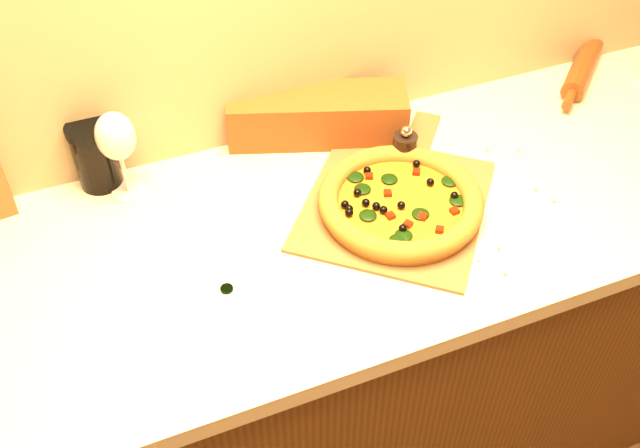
{
  "coord_description": "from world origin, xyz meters",
  "views": [
    {
      "loc": [
        -0.38,
        0.48,
        1.89
      ],
      "look_at": [
        -0.01,
        1.38,
        0.96
      ],
      "focal_mm": 40.0,
      "sensor_mm": 36.0,
      "label": 1
    }
  ],
  "objects_px": {
    "rolling_pin": "(583,65)",
    "dark_jar": "(95,155)",
    "wine_glass": "(116,139)",
    "pizza": "(400,202)",
    "pizza_peel": "(397,200)",
    "pepper_grinder": "(404,149)"
  },
  "relations": [
    {
      "from": "pizza",
      "to": "pepper_grinder",
      "type": "height_order",
      "value": "pepper_grinder"
    },
    {
      "from": "dark_jar",
      "to": "pizza_peel",
      "type": "bearing_deg",
      "value": -27.57
    },
    {
      "from": "pizza_peel",
      "to": "wine_glass",
      "type": "bearing_deg",
      "value": -164.87
    },
    {
      "from": "pizza",
      "to": "pizza_peel",
      "type": "bearing_deg",
      "value": 72.35
    },
    {
      "from": "dark_jar",
      "to": "pepper_grinder",
      "type": "bearing_deg",
      "value": -16.45
    },
    {
      "from": "wine_glass",
      "to": "dark_jar",
      "type": "xyz_separation_m",
      "value": [
        -0.05,
        0.05,
        -0.06
      ]
    },
    {
      "from": "pizza",
      "to": "dark_jar",
      "type": "xyz_separation_m",
      "value": [
        -0.54,
        0.32,
        0.05
      ]
    },
    {
      "from": "rolling_pin",
      "to": "wine_glass",
      "type": "height_order",
      "value": "wine_glass"
    },
    {
      "from": "pizza_peel",
      "to": "pepper_grinder",
      "type": "xyz_separation_m",
      "value": [
        0.07,
        0.11,
        0.04
      ]
    },
    {
      "from": "pizza_peel",
      "to": "rolling_pin",
      "type": "relative_size",
      "value": 1.71
    },
    {
      "from": "rolling_pin",
      "to": "dark_jar",
      "type": "xyz_separation_m",
      "value": [
        -1.21,
        0.03,
        0.05
      ]
    },
    {
      "from": "pepper_grinder",
      "to": "rolling_pin",
      "type": "distance_m",
      "value": 0.6
    },
    {
      "from": "pizza_peel",
      "to": "pepper_grinder",
      "type": "height_order",
      "value": "pepper_grinder"
    },
    {
      "from": "pizza_peel",
      "to": "pizza",
      "type": "bearing_deg",
      "value": -67.44
    },
    {
      "from": "pepper_grinder",
      "to": "dark_jar",
      "type": "distance_m",
      "value": 0.65
    },
    {
      "from": "pizza",
      "to": "wine_glass",
      "type": "xyz_separation_m",
      "value": [
        -0.5,
        0.27,
        0.11
      ]
    },
    {
      "from": "pizza_peel",
      "to": "pizza",
      "type": "distance_m",
      "value": 0.04
    },
    {
      "from": "pizza",
      "to": "pepper_grinder",
      "type": "xyz_separation_m",
      "value": [
        0.08,
        0.14,
        0.01
      ]
    },
    {
      "from": "pepper_grinder",
      "to": "dark_jar",
      "type": "height_order",
      "value": "dark_jar"
    },
    {
      "from": "pizza_peel",
      "to": "pizza",
      "type": "relative_size",
      "value": 1.62
    },
    {
      "from": "wine_glass",
      "to": "dark_jar",
      "type": "height_order",
      "value": "wine_glass"
    },
    {
      "from": "pizza_peel",
      "to": "wine_glass",
      "type": "distance_m",
      "value": 0.58
    }
  ]
}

